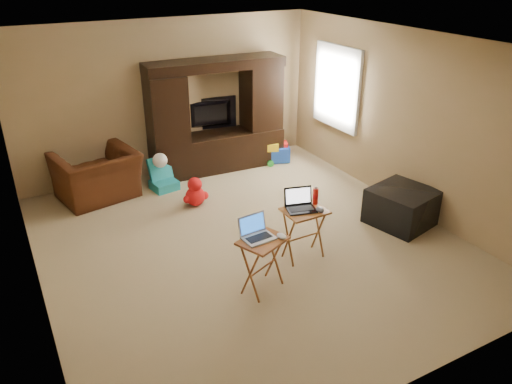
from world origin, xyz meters
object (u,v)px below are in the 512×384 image
tray_table_right (304,234)px  mouse_left (282,236)px  ottoman (402,207)px  mouse_right (320,210)px  recliner (97,176)px  entertainment_center (216,116)px  tray_table_left (263,265)px  laptop_right (302,201)px  water_bottle (315,196)px  push_toy (275,152)px  plush_toy (195,191)px  laptop_left (259,229)px  child_rocker (163,175)px  television (211,115)px

tray_table_right → mouse_left: bearing=-145.0°
ottoman → mouse_right: bearing=-172.7°
recliner → tray_table_right: size_ratio=1.74×
recliner → tray_table_right: 3.38m
entertainment_center → mouse_right: (-0.13, -3.18, -0.26)m
ottoman → tray_table_left: bearing=-170.5°
tray_table_left → laptop_right: 0.91m
tray_table_left → tray_table_right: (0.75, 0.33, 0.01)m
entertainment_center → recliner: bearing=-171.3°
water_bottle → tray_table_right: bearing=-158.2°
mouse_right → push_toy: bearing=69.0°
entertainment_center → mouse_left: (-0.83, -3.46, -0.27)m
recliner → plush_toy: (1.19, -0.93, -0.14)m
push_toy → laptop_right: bearing=-93.8°
ottoman → tray_table_right: (-1.66, -0.08, 0.08)m
push_toy → tray_table_left: (-2.02, -3.15, 0.12)m
plush_toy → mouse_right: (0.75, -2.05, 0.45)m
laptop_right → mouse_left: (-0.52, -0.42, -0.11)m
plush_toy → tray_table_left: 2.26m
entertainment_center → ottoman: bearing=-61.8°
ottoman → laptop_left: laptop_left is taller
water_bottle → child_rocker: bearing=111.9°
child_rocker → push_toy: size_ratio=0.96×
tray_table_left → television: bearing=51.9°
child_rocker → mouse_left: mouse_left is taller
entertainment_center → water_bottle: 2.99m
child_rocker → tray_table_right: tray_table_right is taller
television → laptop_left: size_ratio=2.85×
laptop_left → mouse_left: 0.26m
child_rocker → tray_table_left: tray_table_left is taller
plush_toy → entertainment_center: bearing=52.0°
tray_table_left → child_rocker: bearing=69.3°
recliner → laptop_right: laptop_right is taller
television → push_toy: size_ratio=1.81×
child_rocker → plush_toy: 0.78m
child_rocker → ottoman: 3.62m
plush_toy → laptop_right: (0.58, -1.91, 0.54)m
recliner → plush_toy: recliner is taller
child_rocker → mouse_left: 3.12m
ottoman → laptop_left: 2.52m
mouse_right → recliner: bearing=123.1°
plush_toy → ottoman: ottoman is taller
mouse_left → water_bottle: size_ratio=0.65×
push_toy → mouse_right: 3.19m
entertainment_center → water_bottle: bearing=-88.1°
mouse_left → water_bottle: water_bottle is taller
mouse_left → mouse_right: bearing=21.9°
recliner → push_toy: (3.07, -0.03, -0.17)m
recliner → water_bottle: bearing=114.7°
laptop_right → entertainment_center: bearing=99.5°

